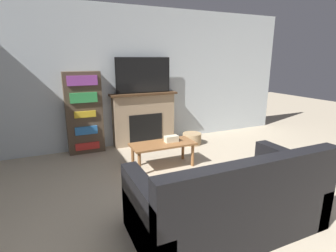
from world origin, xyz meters
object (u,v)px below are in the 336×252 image
tv (143,75)px  coffee_table (163,146)px  storage_basket (192,139)px  couch (228,203)px  fireplace (144,118)px  bookshelf (84,113)px

tv → coffee_table: bearing=-96.2°
storage_basket → couch: bearing=-112.0°
tv → coffee_table: size_ratio=1.08×
tv → storage_basket: tv is taller
tv → storage_basket: 1.62m
coffee_table → storage_basket: size_ratio=2.69×
fireplace → storage_basket: (0.88, -0.45, -0.42)m
tv → couch: bearing=-93.3°
tv → couch: tv is taller
coffee_table → bookshelf: size_ratio=0.69×
fireplace → tv: (0.00, -0.02, 0.87)m
bookshelf → couch: bearing=-71.8°
fireplace → couch: 3.07m
couch → coffee_table: 1.77m
coffee_table → storage_basket: bearing=39.5°
bookshelf → fireplace: bearing=1.1°
fireplace → coffee_table: 1.31m
fireplace → storage_basket: size_ratio=3.56×
couch → storage_basket: 2.81m
tv → couch: (-0.17, -3.04, -1.10)m
fireplace → tv: tv is taller
couch → bookshelf: 3.23m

